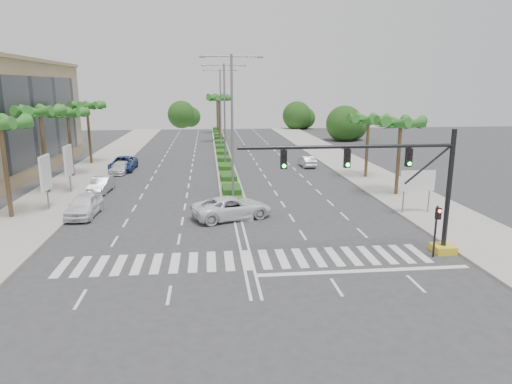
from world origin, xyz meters
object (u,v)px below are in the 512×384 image
(car_parked_a, at_px, (84,205))
(car_right, at_px, (307,161))
(car_crossing, at_px, (232,208))
(car_parked_d, at_px, (120,168))
(car_parked_b, at_px, (101,185))
(car_parked_c, at_px, (123,164))

(car_parked_a, xyz_separation_m, car_right, (21.11, 19.35, -0.16))
(car_crossing, xyz_separation_m, car_right, (10.18, 21.08, -0.15))
(car_crossing, bearing_deg, car_parked_d, 11.56)
(car_parked_a, height_order, car_parked_b, car_parked_a)
(car_parked_b, relative_size, car_right, 1.06)
(car_parked_c, xyz_separation_m, car_crossing, (11.42, -20.91, 0.02))
(car_parked_b, xyz_separation_m, car_right, (21.60, 11.41, -0.04))
(car_right, bearing_deg, car_parked_c, -2.74)
(car_parked_b, height_order, car_parked_d, car_parked_b)
(car_parked_c, relative_size, car_parked_d, 1.31)
(car_parked_a, xyz_separation_m, car_crossing, (10.94, -1.73, -0.01))
(car_parked_c, height_order, car_parked_d, car_parked_c)
(car_parked_d, distance_m, car_right, 21.68)
(car_parked_a, xyz_separation_m, car_parked_d, (-0.48, 17.39, -0.19))
(car_parked_a, height_order, car_right, car_parked_a)
(car_parked_b, relative_size, car_parked_d, 0.97)
(car_crossing, distance_m, car_right, 23.41)
(car_parked_c, bearing_deg, car_parked_d, -89.08)
(car_parked_b, distance_m, car_crossing, 14.96)
(car_parked_b, bearing_deg, car_right, 32.23)
(car_parked_a, relative_size, car_parked_b, 1.14)
(car_parked_c, relative_size, car_right, 1.42)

